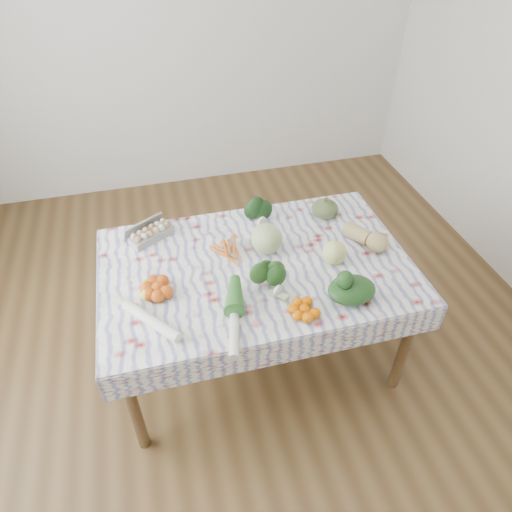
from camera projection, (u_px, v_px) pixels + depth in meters
ground at (256, 352)px, 2.95m from camera, size 4.50×4.50×0.00m
wall_back at (186, 28)px, 3.70m from camera, size 4.00×0.04×2.80m
dining_table at (256, 276)px, 2.51m from camera, size 1.60×1.00×0.75m
tablecloth at (256, 265)px, 2.46m from camera, size 1.66×1.06×0.01m
egg_carton at (152, 234)px, 2.60m from camera, size 0.27×0.22×0.07m
carrot_bunch at (229, 253)px, 2.50m from camera, size 0.22×0.20×0.03m
kale_bunch at (258, 213)px, 2.70m from camera, size 0.19×0.17×0.13m
kabocha_squash at (325, 209)px, 2.76m from camera, size 0.17×0.17×0.11m
cabbage at (267, 239)px, 2.48m from camera, size 0.18×0.18×0.17m
butternut_squash at (367, 236)px, 2.55m from camera, size 0.24×0.28×0.12m
orange_cluster at (158, 288)px, 2.26m from camera, size 0.24×0.24×0.07m
broccoli at (270, 284)px, 2.26m from camera, size 0.20×0.20×0.10m
mandarin_cluster at (305, 308)px, 2.17m from camera, size 0.21×0.21×0.06m
grapefruit at (334, 253)px, 2.43m from camera, size 0.14×0.14×0.13m
spinach_bag at (352, 290)px, 2.23m from camera, size 0.26×0.21×0.11m
daikon at (151, 321)px, 2.11m from camera, size 0.27×0.32×0.05m
leek at (235, 317)px, 2.13m from camera, size 0.16×0.46×0.05m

